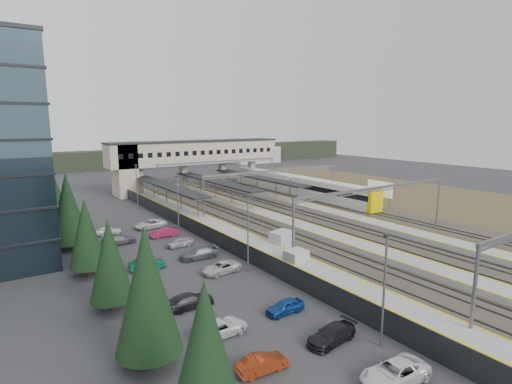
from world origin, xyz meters
TOP-DOWN VIEW (x-y plane):
  - ground at (0.00, 0.00)m, footprint 220.00×220.00m
  - conifer_row at (-22.00, -3.86)m, footprint 4.42×49.82m
  - car_park at (-13.05, -7.17)m, footprint 10.55×44.70m
  - lampposts at (-8.00, 1.25)m, footprint 0.50×53.25m
  - fence at (-6.50, 5.00)m, footprint 0.08×90.00m
  - relay_cabin_near at (-0.55, -4.05)m, footprint 3.08×2.55m
  - relay_cabin_far at (-3.34, -10.17)m, footprint 2.39×2.06m
  - rail_corridor at (9.34, 5.00)m, footprint 34.00×90.00m
  - canopies at (7.00, 27.00)m, footprint 23.10×30.00m
  - footbridge at (7.70, 42.00)m, footprint 40.40×6.40m
  - gantries at (12.00, 3.00)m, footprint 28.40×62.28m
  - train at (24.00, 22.65)m, footprint 3.06×42.49m
  - billboard at (29.65, 5.70)m, footprint 0.27×5.61m
  - scrub_east at (45.00, 5.00)m, footprint 34.00×120.00m
  - treeline_far at (23.81, 92.28)m, footprint 170.00×19.00m

SIDE VIEW (x-z plane):
  - ground at x=0.00m, z-range 0.00..0.00m
  - scrub_east at x=45.00m, z-range 0.00..0.06m
  - rail_corridor at x=9.34m, z-range -0.17..0.75m
  - car_park at x=-13.05m, z-range -0.03..1.25m
  - fence at x=-6.50m, z-range 0.00..2.00m
  - relay_cabin_far at x=-3.34m, z-range 0.00..2.03m
  - relay_cabin_near at x=-0.55m, z-range 0.00..2.24m
  - train at x=24.00m, z-range 0.26..4.11m
  - treeline_far at x=23.81m, z-range -0.55..6.45m
  - billboard at x=29.65m, z-range 0.78..5.48m
  - canopies at x=7.00m, z-range 2.28..5.56m
  - lampposts at x=-8.00m, z-range 0.30..8.37m
  - conifer_row at x=-22.00m, z-range 0.09..9.59m
  - gantries at x=12.00m, z-range 2.41..9.58m
  - footbridge at x=7.70m, z-range 2.33..13.53m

